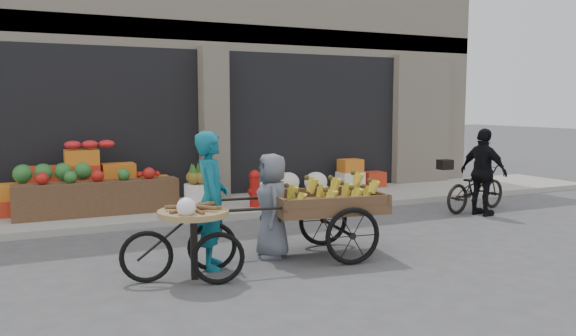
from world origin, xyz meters
name	(u,v)px	position (x,y,z in m)	size (l,w,h in m)	color
ground	(328,261)	(0.00, 0.00, 0.00)	(80.00, 80.00, 0.00)	#424244
sidewalk	(228,206)	(0.00, 4.10, 0.06)	(18.00, 2.20, 0.12)	gray
building	(177,54)	(0.00, 8.03, 3.37)	(14.00, 6.45, 7.00)	beige
fruit_display	(95,181)	(-2.48, 4.38, 0.67)	(3.10, 1.12, 1.24)	red
pineapple_bin	(198,197)	(-0.75, 3.60, 0.37)	(0.52, 0.52, 0.50)	silver
fire_hydrant	(255,187)	(0.35, 3.55, 0.50)	(0.22, 0.22, 0.71)	#A5140F
orange_bucket	(280,197)	(0.85, 3.50, 0.27)	(0.32, 0.32, 0.30)	orange
right_bay_goods	(329,178)	(2.61, 4.70, 0.41)	(3.35, 0.60, 0.70)	silver
seated_person	(210,181)	(-0.35, 4.20, 0.58)	(0.45, 0.35, 0.93)	black
banana_cart	(322,200)	(0.05, 0.26, 0.78)	(2.67, 1.36, 1.07)	brown
vendor_woman	(212,200)	(-1.48, 0.35, 0.87)	(0.64, 0.42, 1.74)	#0E5C72
tricycle_cart	(193,233)	(-1.83, -0.02, 0.57)	(1.46, 0.97, 0.95)	#9E7F51
vendor_grey	(272,206)	(-0.59, 0.49, 0.71)	(0.69, 0.45, 1.42)	slate
bicycle	(476,188)	(4.34, 1.91, 0.45)	(0.60, 1.72, 0.90)	black
cyclist	(483,172)	(4.14, 1.51, 0.82)	(0.96, 0.40, 1.64)	black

